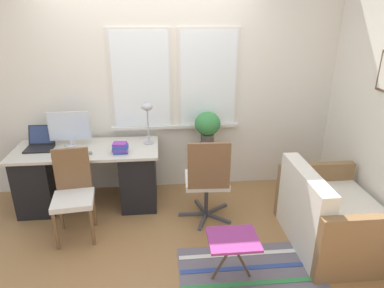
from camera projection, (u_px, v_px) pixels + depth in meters
ground_plane at (155, 216)px, 3.91m from camera, size 14.00×14.00×0.00m
wall_back_with_window at (152, 85)px, 4.11m from camera, size 9.00×0.12×2.70m
wall_right_with_picture at (368, 96)px, 3.61m from camera, size 0.08×9.00×2.70m
desk at (89, 175)px, 4.02m from camera, size 1.63×0.69×0.73m
laptop at (40, 144)px, 3.89m from camera, size 0.30×0.32×0.23m
monitor at (70, 128)px, 3.89m from camera, size 0.47×0.15×0.41m
keyboard at (68, 155)px, 3.69m from camera, size 0.33×0.12×0.02m
mouse at (91, 153)px, 3.73m from camera, size 0.04×0.06×0.03m
desk_lamp at (147, 112)px, 3.90m from camera, size 0.13×0.13×0.49m
book_stack at (120, 148)px, 3.76m from camera, size 0.17×0.15×0.11m
desk_chair_wooden at (73, 192)px, 3.44m from camera, size 0.44×0.45×0.91m
office_chair_swivel at (207, 179)px, 3.66m from camera, size 0.59×0.61×0.98m
couch_loveseat at (331, 218)px, 3.38m from camera, size 0.84×1.11×0.80m
plant_stand at (207, 152)px, 4.28m from camera, size 0.20×0.20×0.65m
potted_plant at (208, 125)px, 4.15m from camera, size 0.31×0.31×0.40m
floor_rug_striped at (249, 268)px, 3.12m from camera, size 1.28×0.66×0.01m
folding_stool at (233, 242)px, 2.88m from camera, size 0.42×0.36×0.42m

